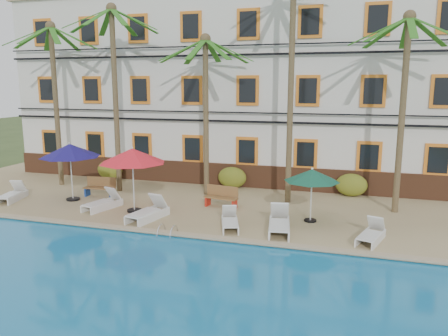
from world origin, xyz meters
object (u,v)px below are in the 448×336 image
(lounger_e, at_px, (279,223))
(lounger_a, at_px, (12,194))
(umbrella_green, at_px, (312,176))
(bench_right, at_px, (222,196))
(pool_ladder, at_px, (168,234))
(umbrella_blue, at_px, (70,151))
(palm_b, at_px, (114,75))
(lounger_f, at_px, (371,234))
(bench_left, at_px, (100,187))
(umbrella_red, at_px, (132,156))
(palm_a, at_px, (54,82))
(lounger_b, at_px, (103,202))
(lounger_c, at_px, (148,212))
(lounger_d, at_px, (230,221))
(palm_c, at_px, (206,92))
(palm_e, at_px, (404,86))
(palm_d, at_px, (292,54))

(lounger_e, bearing_deg, lounger_a, 176.41)
(umbrella_green, relative_size, bench_right, 1.39)
(bench_right, distance_m, pool_ladder, 4.12)
(umbrella_blue, bearing_deg, palm_b, 63.55)
(palm_b, relative_size, lounger_e, 4.21)
(lounger_f, xyz_separation_m, bench_left, (-12.32, 2.71, 0.21))
(lounger_f, relative_size, bench_right, 1.15)
(umbrella_red, distance_m, lounger_a, 6.65)
(lounger_e, relative_size, pool_ladder, 2.90)
(palm_a, distance_m, lounger_b, 7.76)
(lounger_a, bearing_deg, umbrella_red, 0.08)
(palm_a, distance_m, palm_b, 3.73)
(umbrella_green, height_order, lounger_f, umbrella_green)
(lounger_a, xyz_separation_m, lounger_c, (7.37, -0.81, 0.03))
(bench_left, xyz_separation_m, bench_right, (6.15, -0.08, 0.00))
(umbrella_red, relative_size, lounger_f, 1.56)
(lounger_d, xyz_separation_m, lounger_e, (1.85, 0.09, 0.06))
(lounger_b, relative_size, pool_ladder, 2.63)
(palm_a, bearing_deg, lounger_a, -91.68)
(umbrella_red, distance_m, lounger_e, 6.70)
(pool_ladder, bearing_deg, palm_c, 95.49)
(palm_a, height_order, lounger_c, palm_a)
(palm_b, bearing_deg, palm_e, 0.14)
(palm_c, distance_m, lounger_f, 10.01)
(palm_d, bearing_deg, bench_right, -148.29)
(lounger_d, bearing_deg, palm_d, 70.43)
(umbrella_green, distance_m, lounger_e, 2.40)
(lounger_f, bearing_deg, lounger_c, 179.54)
(palm_b, bearing_deg, lounger_f, -18.39)
(palm_e, height_order, lounger_c, palm_e)
(palm_d, xyz_separation_m, umbrella_red, (-6.00, -3.40, -4.21))
(palm_b, height_order, lounger_c, palm_b)
(palm_a, xyz_separation_m, lounger_c, (7.27, -4.24, -5.10))
(lounger_a, bearing_deg, lounger_f, -3.16)
(palm_c, bearing_deg, palm_d, -4.42)
(lounger_b, xyz_separation_m, lounger_e, (7.82, -0.78, 0.03))
(palm_d, height_order, lounger_c, palm_d)
(lounger_f, height_order, bench_left, bench_left)
(palm_e, xyz_separation_m, lounger_a, (-16.89, -3.16, -4.97))
(palm_a, relative_size, umbrella_green, 3.90)
(lounger_d, relative_size, bench_right, 1.13)
(pool_ladder, bearing_deg, palm_a, 146.98)
(palm_b, xyz_separation_m, lounger_e, (8.83, -3.92, -5.46))
(umbrella_red, bearing_deg, palm_e, 16.56)
(umbrella_blue, bearing_deg, lounger_c, -19.41)
(umbrella_blue, relative_size, umbrella_green, 1.26)
(palm_a, relative_size, umbrella_red, 3.03)
(palm_b, relative_size, lounger_c, 4.28)
(palm_c, relative_size, palm_d, 0.72)
(palm_d, height_order, pool_ladder, palm_d)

